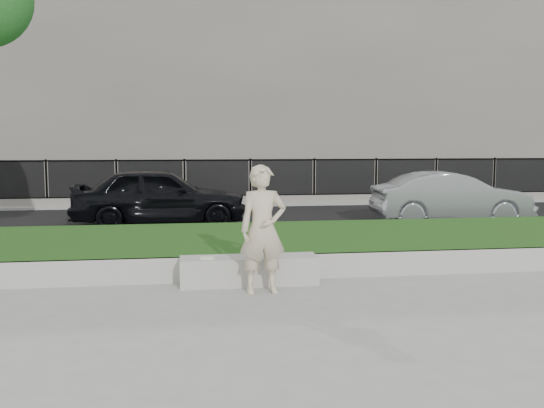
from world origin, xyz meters
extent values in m
plane|color=gray|center=(0.00, 0.00, 0.00)|extent=(90.00, 90.00, 0.00)
cube|color=#0D330C|center=(0.00, 3.00, 0.20)|extent=(34.00, 4.00, 0.40)
cube|color=#A9A79E|center=(0.00, 1.04, 0.20)|extent=(34.00, 0.08, 0.40)
cube|color=black|center=(0.00, 8.50, 0.02)|extent=(34.00, 7.00, 0.04)
cube|color=gray|center=(0.00, 13.00, 0.06)|extent=(34.00, 3.00, 0.12)
cube|color=slate|center=(0.00, 12.00, 0.24)|extent=(32.00, 0.30, 0.24)
cube|color=black|center=(0.00, 12.00, 0.87)|extent=(32.00, 0.04, 1.50)
cube|color=black|center=(0.00, 12.00, 1.57)|extent=(32.00, 0.05, 0.05)
cube|color=black|center=(0.00, 12.00, 0.37)|extent=(32.00, 0.05, 0.05)
cube|color=#666159|center=(0.00, 20.00, 5.00)|extent=(34.00, 10.00, 10.00)
cube|color=#A9A79E|center=(0.33, 0.80, 0.21)|extent=(2.10, 0.53, 0.43)
imported|color=beige|center=(0.47, 0.25, 0.93)|extent=(0.71, 0.49, 1.85)
cube|color=silver|center=(-0.31, 0.73, 0.44)|extent=(0.20, 0.15, 0.02)
imported|color=black|center=(-1.24, 7.41, 0.79)|extent=(4.43, 1.82, 1.50)
imported|color=gray|center=(6.35, 6.78, 0.71)|extent=(4.17, 1.70, 1.34)
camera|label=1|loc=(-0.65, -8.28, 2.18)|focal=40.00mm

